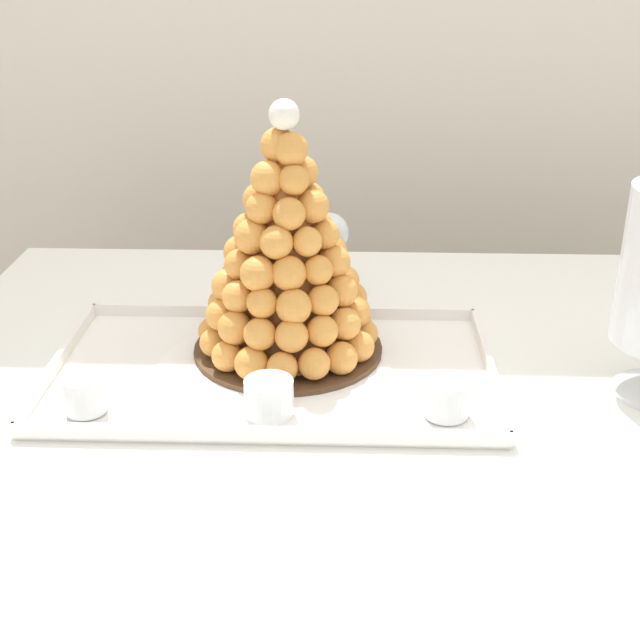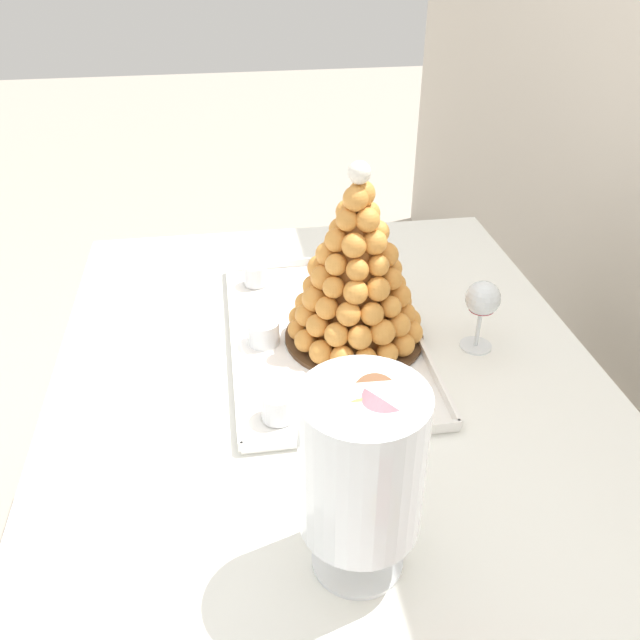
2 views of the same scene
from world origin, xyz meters
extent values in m
cylinder|color=brown|center=(-0.68, 0.40, 0.36)|extent=(0.04, 0.04, 0.72)
cube|color=brown|center=(0.00, 0.00, 0.73)|extent=(1.48, 0.93, 0.02)
cube|color=white|center=(0.00, 0.00, 0.74)|extent=(1.54, 0.99, 0.00)
cube|color=white|center=(0.00, 0.49, 0.55)|extent=(1.54, 0.01, 0.39)
cube|color=white|center=(-0.26, 0.01, 0.75)|extent=(0.59, 0.35, 0.01)
cube|color=white|center=(-0.26, -0.17, 0.76)|extent=(0.59, 0.01, 0.02)
cube|color=white|center=(-0.26, 0.18, 0.76)|extent=(0.59, 0.01, 0.02)
cube|color=white|center=(-0.55, 0.01, 0.76)|extent=(0.01, 0.35, 0.02)
cube|color=white|center=(0.03, 0.01, 0.76)|extent=(0.01, 0.35, 0.02)
cylinder|color=white|center=(-0.26, 0.01, 0.75)|extent=(0.32, 0.32, 0.00)
cylinder|color=#4C331E|center=(-0.24, 0.06, 0.76)|extent=(0.27, 0.27, 0.01)
cone|color=#BD7633|center=(-0.24, 0.06, 0.91)|extent=(0.18, 0.18, 0.30)
sphere|color=gold|center=(-0.14, 0.06, 0.78)|extent=(0.04, 0.04, 0.04)
sphere|color=gold|center=(-0.14, 0.10, 0.78)|extent=(0.04, 0.04, 0.04)
sphere|color=gold|center=(-0.17, 0.14, 0.78)|extent=(0.04, 0.04, 0.04)
sphere|color=gold|center=(-0.20, 0.16, 0.78)|extent=(0.05, 0.05, 0.05)
sphere|color=gold|center=(-0.24, 0.17, 0.78)|extent=(0.05, 0.05, 0.05)
sphere|color=gold|center=(-0.28, 0.16, 0.78)|extent=(0.05, 0.05, 0.05)
sphere|color=gold|center=(-0.32, 0.14, 0.78)|extent=(0.05, 0.05, 0.05)
sphere|color=gold|center=(-0.34, 0.10, 0.78)|extent=(0.04, 0.04, 0.04)
sphere|color=gold|center=(-0.35, 0.06, 0.78)|extent=(0.04, 0.04, 0.04)
sphere|color=gold|center=(-0.34, 0.02, 0.78)|extent=(0.04, 0.04, 0.04)
sphere|color=gold|center=(-0.32, -0.01, 0.78)|extent=(0.04, 0.04, 0.04)
sphere|color=gold|center=(-0.28, -0.04, 0.78)|extent=(0.05, 0.05, 0.05)
sphere|color=gold|center=(-0.24, -0.05, 0.78)|extent=(0.04, 0.04, 0.04)
sphere|color=gold|center=(-0.20, -0.04, 0.79)|extent=(0.04, 0.04, 0.04)
sphere|color=gold|center=(-0.17, -0.01, 0.78)|extent=(0.04, 0.04, 0.04)
sphere|color=gold|center=(-0.14, 0.02, 0.78)|extent=(0.04, 0.04, 0.04)
sphere|color=gold|center=(-0.16, 0.09, 0.82)|extent=(0.05, 0.05, 0.05)
sphere|color=gold|center=(-0.18, 0.13, 0.82)|extent=(0.05, 0.05, 0.05)
sphere|color=gold|center=(-0.21, 0.15, 0.82)|extent=(0.04, 0.04, 0.04)
sphere|color=gold|center=(-0.25, 0.15, 0.82)|extent=(0.04, 0.04, 0.04)
sphere|color=gold|center=(-0.29, 0.14, 0.82)|extent=(0.04, 0.04, 0.04)
sphere|color=gold|center=(-0.32, 0.11, 0.82)|extent=(0.05, 0.05, 0.05)
sphere|color=gold|center=(-0.34, 0.07, 0.82)|extent=(0.04, 0.04, 0.04)
sphere|color=gold|center=(-0.33, 0.03, 0.82)|extent=(0.04, 0.04, 0.04)
sphere|color=gold|center=(-0.31, -0.01, 0.82)|extent=(0.05, 0.05, 0.05)
sphere|color=gold|center=(-0.27, -0.03, 0.82)|extent=(0.04, 0.04, 0.04)
sphere|color=gold|center=(-0.23, -0.03, 0.82)|extent=(0.04, 0.04, 0.04)
sphere|color=gold|center=(-0.19, -0.02, 0.82)|extent=(0.04, 0.04, 0.04)
sphere|color=gold|center=(-0.16, 0.01, 0.82)|extent=(0.04, 0.04, 0.04)
sphere|color=gold|center=(-0.15, 0.05, 0.82)|extent=(0.04, 0.04, 0.04)
sphere|color=gold|center=(-0.18, 0.11, 0.86)|extent=(0.04, 0.04, 0.04)
sphere|color=gold|center=(-0.22, 0.14, 0.86)|extent=(0.05, 0.05, 0.05)
sphere|color=gold|center=(-0.26, 0.14, 0.86)|extent=(0.04, 0.04, 0.04)
sphere|color=gold|center=(-0.29, 0.12, 0.86)|extent=(0.05, 0.05, 0.05)
sphere|color=gold|center=(-0.32, 0.09, 0.86)|extent=(0.04, 0.04, 0.04)
sphere|color=gold|center=(-0.32, 0.05, 0.86)|extent=(0.05, 0.05, 0.05)
sphere|color=gold|center=(-0.30, 0.01, 0.86)|extent=(0.04, 0.04, 0.04)
sphere|color=gold|center=(-0.27, -0.01, 0.86)|extent=(0.04, 0.04, 0.04)
sphere|color=gold|center=(-0.23, -0.02, 0.86)|extent=(0.05, 0.05, 0.05)
sphere|color=gold|center=(-0.19, 0.00, 0.86)|extent=(0.04, 0.04, 0.04)
sphere|color=gold|center=(-0.17, 0.03, 0.86)|extent=(0.04, 0.04, 0.04)
sphere|color=gold|center=(-0.16, 0.08, 0.86)|extent=(0.04, 0.04, 0.04)
sphere|color=gold|center=(-0.21, 0.12, 0.90)|extent=(0.04, 0.04, 0.04)
sphere|color=gold|center=(-0.25, 0.13, 0.90)|extent=(0.04, 0.04, 0.04)
sphere|color=gold|center=(-0.29, 0.11, 0.90)|extent=(0.04, 0.04, 0.04)
sphere|color=gold|center=(-0.31, 0.07, 0.90)|extent=(0.05, 0.05, 0.05)
sphere|color=gold|center=(-0.30, 0.03, 0.89)|extent=(0.04, 0.04, 0.04)
sphere|color=gold|center=(-0.28, 0.00, 0.89)|extent=(0.05, 0.05, 0.05)
sphere|color=gold|center=(-0.24, 0.00, 0.90)|extent=(0.05, 0.05, 0.05)
sphere|color=gold|center=(-0.20, 0.01, 0.90)|extent=(0.04, 0.04, 0.04)
sphere|color=gold|center=(-0.18, 0.05, 0.89)|extent=(0.04, 0.04, 0.04)
sphere|color=gold|center=(-0.18, 0.09, 0.89)|extent=(0.04, 0.04, 0.04)
sphere|color=gold|center=(-0.23, 0.11, 0.93)|extent=(0.05, 0.05, 0.05)
sphere|color=gold|center=(-0.27, 0.10, 0.93)|extent=(0.05, 0.05, 0.05)
sphere|color=gold|center=(-0.29, 0.07, 0.93)|extent=(0.04, 0.04, 0.04)
sphere|color=gold|center=(-0.29, 0.03, 0.93)|extent=(0.05, 0.05, 0.05)
sphere|color=gold|center=(-0.25, 0.01, 0.93)|extent=(0.04, 0.04, 0.04)
sphere|color=gold|center=(-0.21, 0.02, 0.93)|extent=(0.04, 0.04, 0.04)
sphere|color=gold|center=(-0.19, 0.05, 0.93)|extent=(0.04, 0.04, 0.04)
sphere|color=gold|center=(-0.20, 0.09, 0.93)|extent=(0.04, 0.04, 0.04)
sphere|color=gold|center=(-0.25, 0.10, 0.97)|extent=(0.04, 0.04, 0.04)
sphere|color=gold|center=(-0.28, 0.07, 0.97)|extent=(0.04, 0.04, 0.04)
sphere|color=gold|center=(-0.27, 0.04, 0.97)|extent=(0.04, 0.04, 0.04)
sphere|color=gold|center=(-0.24, 0.02, 0.97)|extent=(0.04, 0.04, 0.04)
sphere|color=gold|center=(-0.21, 0.05, 0.97)|extent=(0.04, 0.04, 0.04)
sphere|color=gold|center=(-0.21, 0.09, 0.97)|extent=(0.04, 0.04, 0.04)
sphere|color=gold|center=(-0.26, 0.08, 1.01)|extent=(0.04, 0.04, 0.04)
sphere|color=gold|center=(-0.26, 0.05, 1.01)|extent=(0.05, 0.05, 0.05)
sphere|color=gold|center=(-0.23, 0.04, 1.01)|extent=(0.04, 0.04, 0.04)
sphere|color=gold|center=(-0.22, 0.07, 1.01)|extent=(0.04, 0.04, 0.04)
sphere|color=gold|center=(-0.25, 0.07, 1.04)|extent=(0.05, 0.05, 0.05)
sphere|color=gold|center=(-0.23, 0.05, 1.04)|extent=(0.04, 0.04, 0.04)
sphere|color=white|center=(-0.24, 0.06, 1.09)|extent=(0.04, 0.04, 0.04)
cylinder|color=silver|center=(-0.48, -0.11, 0.78)|extent=(0.05, 0.05, 0.05)
cylinder|color=#F4EAC6|center=(-0.48, -0.11, 0.76)|extent=(0.05, 0.05, 0.02)
cylinder|color=white|center=(-0.48, -0.11, 0.78)|extent=(0.05, 0.05, 0.01)
sphere|color=brown|center=(-0.48, -0.11, 0.79)|extent=(0.01, 0.01, 0.01)
cylinder|color=silver|center=(-0.25, -0.11, 0.78)|extent=(0.06, 0.06, 0.05)
cylinder|color=gold|center=(-0.25, -0.11, 0.76)|extent=(0.05, 0.05, 0.02)
cylinder|color=#EAC166|center=(-0.25, -0.11, 0.78)|extent=(0.05, 0.05, 0.01)
sphere|color=brown|center=(-0.25, -0.11, 0.79)|extent=(0.02, 0.02, 0.02)
cylinder|color=silver|center=(-0.04, -0.10, 0.78)|extent=(0.06, 0.06, 0.05)
cylinder|color=#F4EAC6|center=(-0.04, -0.10, 0.76)|extent=(0.05, 0.05, 0.02)
cylinder|color=white|center=(-0.04, -0.10, 0.78)|extent=(0.05, 0.05, 0.01)
sphere|color=brown|center=(-0.04, -0.10, 0.79)|extent=(0.02, 0.02, 0.02)
cylinder|color=silver|center=(-0.19, 0.29, 0.75)|extent=(0.06, 0.06, 0.00)
cylinder|color=silver|center=(-0.19, 0.29, 0.79)|extent=(0.01, 0.01, 0.07)
sphere|color=silver|center=(-0.19, 0.29, 0.85)|extent=(0.06, 0.06, 0.06)
cylinder|color=maroon|center=(-0.19, 0.29, 0.84)|extent=(0.05, 0.05, 0.03)
camera|label=1|loc=(-0.16, -1.00, 1.29)|focal=47.37mm
camera|label=2|loc=(0.79, -0.16, 1.47)|focal=37.24mm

